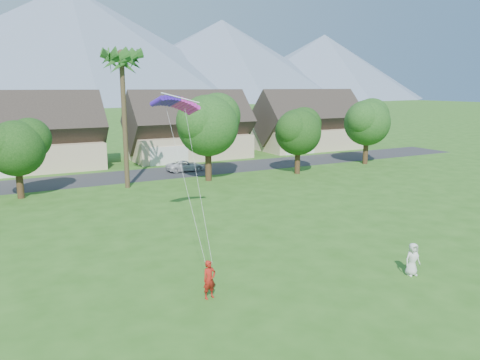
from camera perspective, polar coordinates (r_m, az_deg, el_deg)
ground at (r=20.89m, az=13.44°, el=-15.16°), size 500.00×500.00×0.00m
street at (r=50.33m, az=-12.92°, el=0.51°), size 90.00×7.00×0.01m
kite_flyer at (r=21.07m, az=-3.76°, el=-12.01°), size 0.69×0.51×1.74m
watcher at (r=24.92m, az=20.29°, el=-9.05°), size 0.88×0.65×1.66m
parked_car at (r=52.03m, az=-6.67°, el=1.71°), size 4.26×2.05×1.17m
mountain_ridge at (r=275.52m, az=-23.89°, el=14.53°), size 540.00×240.00×70.00m
houses_row at (r=58.62m, az=-14.92°, el=5.31°), size 72.75×8.19×8.86m
tree_row at (r=43.53m, az=-12.54°, el=5.37°), size 62.27×6.67×8.45m
fan_palm at (r=43.73m, az=-14.27°, el=14.39°), size 3.00×3.00×13.80m
parafoil_kite at (r=29.18m, az=-7.87°, el=9.42°), size 3.36×1.45×0.50m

